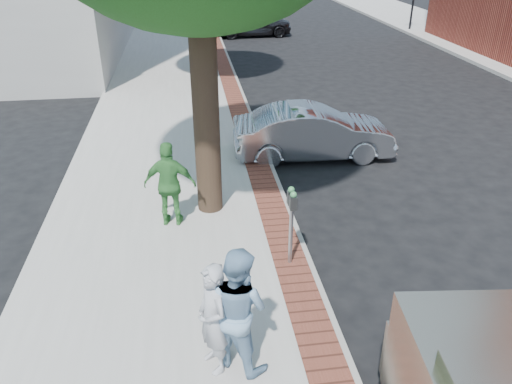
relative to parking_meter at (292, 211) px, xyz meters
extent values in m
plane|color=black|center=(-0.68, 0.30, -1.21)|extent=(120.00, 120.00, 0.00)
cube|color=#9E9991|center=(-2.18, 8.30, -1.13)|extent=(5.00, 60.00, 0.15)
cube|color=brown|center=(0.02, 8.30, -1.05)|extent=(0.60, 60.00, 0.01)
cube|color=gray|center=(0.37, 8.30, -1.13)|extent=(0.10, 60.00, 0.15)
cylinder|color=black|center=(0.22, 22.30, 0.69)|extent=(0.12, 0.12, 3.80)
cylinder|color=black|center=(-1.28, 2.20, 1.14)|extent=(0.52, 0.52, 4.40)
cylinder|color=black|center=(-1.18, 12.30, 0.87)|extent=(0.40, 0.40, 3.85)
cylinder|color=gray|center=(0.00, 0.00, -0.48)|extent=(0.07, 0.07, 1.15)
cube|color=#2D3030|center=(0.00, -0.09, 0.21)|extent=(0.12, 0.14, 0.24)
cube|color=#2D3030|center=(0.00, 0.09, 0.21)|extent=(0.12, 0.14, 0.24)
sphere|color=#3F8C4C|center=(0.00, -0.09, 0.36)|extent=(0.11, 0.11, 0.11)
sphere|color=#3F8C4C|center=(0.00, 0.09, 0.36)|extent=(0.11, 0.11, 0.11)
imported|color=#A5A5AA|center=(-1.47, -2.19, -0.24)|extent=(0.59, 0.70, 1.63)
imported|color=#7CA1C0|center=(-1.15, -2.14, -0.14)|extent=(1.12, 1.10, 1.82)
imported|color=#3D853C|center=(-2.07, 1.66, -0.18)|extent=(1.08, 0.59, 1.75)
imported|color=#A4A5AB|center=(1.59, 4.86, -0.52)|extent=(4.22, 1.60, 1.38)
imported|color=black|center=(2.18, 22.13, -0.42)|extent=(4.71, 2.14, 1.57)
cube|color=gray|center=(1.54, -3.31, -0.45)|extent=(2.03, 1.15, 0.84)
cube|color=black|center=(1.59, -2.84, -0.11)|extent=(1.67, 0.20, 0.42)
camera|label=1|loc=(-1.61, -7.14, 4.21)|focal=35.00mm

